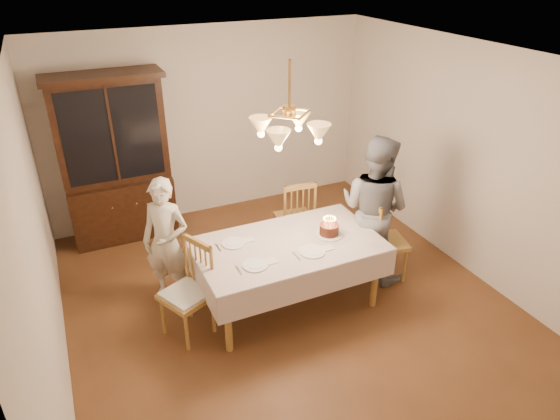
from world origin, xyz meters
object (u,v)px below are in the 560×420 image
birthday_cake (329,230)px  elderly_woman (166,242)px  dining_table (288,250)px  chair_far_side (295,219)px  china_hutch (116,162)px

birthday_cake → elderly_woman: bearing=157.7°
dining_table → chair_far_side: size_ratio=1.90×
dining_table → chair_far_side: chair_far_side is taller
birthday_cake → dining_table: bearing=177.0°
dining_table → chair_far_side: 1.11m
dining_table → chair_far_side: (0.54, 0.94, -0.24)m
chair_far_side → elderly_woman: size_ratio=0.70×
elderly_woman → birthday_cake: (1.58, -0.65, 0.10)m
elderly_woman → dining_table: bearing=9.5°
dining_table → birthday_cake: bearing=-3.0°
china_hutch → chair_far_side: bearing=-34.9°
chair_far_side → dining_table: bearing=-120.1°
elderly_woman → birthday_cake: elderly_woman is taller
china_hutch → birthday_cake: bearing=-51.6°
dining_table → birthday_cake: 0.48m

